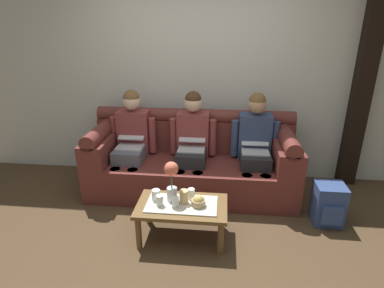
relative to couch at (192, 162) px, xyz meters
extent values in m
plane|color=#4C3823|center=(0.00, -1.17, -0.37)|extent=(14.00, 14.00, 0.00)
cube|color=silver|center=(0.00, 0.53, 1.08)|extent=(6.00, 0.12, 2.90)
cube|color=black|center=(1.97, 0.41, 1.08)|extent=(0.20, 0.20, 2.90)
cube|color=maroon|center=(0.00, -0.07, -0.16)|extent=(2.44, 0.88, 0.42)
cube|color=maroon|center=(0.00, 0.26, 0.25)|extent=(2.44, 0.22, 0.40)
cylinder|color=maroon|center=(0.00, 0.26, 0.51)|extent=(2.44, 0.18, 0.18)
cube|color=maroon|center=(-1.08, -0.07, 0.19)|extent=(0.28, 0.88, 0.28)
cylinder|color=maroon|center=(-1.08, -0.07, 0.38)|extent=(0.18, 0.88, 0.18)
cube|color=maroon|center=(1.08, -0.07, 0.19)|extent=(0.28, 0.88, 0.28)
cylinder|color=maroon|center=(1.08, -0.07, 0.38)|extent=(0.18, 0.88, 0.18)
cube|color=#595B66|center=(-0.74, -0.13, 0.13)|extent=(0.34, 0.40, 0.15)
cylinder|color=#595B66|center=(-0.84, -0.39, -0.16)|extent=(0.12, 0.12, 0.42)
cylinder|color=#595B66|center=(-0.64, -0.39, -0.16)|extent=(0.12, 0.12, 0.42)
cube|color=brown|center=(-0.74, 0.11, 0.32)|extent=(0.38, 0.22, 0.54)
cylinder|color=brown|center=(-0.97, 0.07, 0.30)|extent=(0.09, 0.09, 0.44)
cylinder|color=brown|center=(-0.50, 0.07, 0.30)|extent=(0.09, 0.09, 0.44)
sphere|color=beige|center=(-0.74, 0.09, 0.72)|extent=(0.21, 0.21, 0.21)
sphere|color=brown|center=(-0.74, 0.09, 0.76)|extent=(0.19, 0.19, 0.19)
cube|color=silver|center=(-0.74, -0.11, 0.21)|extent=(0.31, 0.22, 0.02)
cube|color=silver|center=(-0.74, 0.03, 0.32)|extent=(0.31, 0.21, 0.08)
cube|color=black|center=(-0.74, 0.02, 0.32)|extent=(0.27, 0.18, 0.06)
cube|color=#232326|center=(0.00, -0.13, 0.13)|extent=(0.34, 0.40, 0.15)
cylinder|color=#232326|center=(-0.10, -0.39, -0.16)|extent=(0.12, 0.12, 0.42)
cylinder|color=#232326|center=(0.10, -0.39, -0.16)|extent=(0.12, 0.12, 0.42)
cube|color=brown|center=(0.00, 0.11, 0.32)|extent=(0.38, 0.22, 0.54)
cylinder|color=brown|center=(-0.23, 0.07, 0.30)|extent=(0.09, 0.09, 0.44)
cylinder|color=brown|center=(0.23, 0.07, 0.30)|extent=(0.09, 0.09, 0.44)
sphere|color=beige|center=(0.00, 0.09, 0.72)|extent=(0.21, 0.21, 0.21)
sphere|color=#472D19|center=(0.00, 0.09, 0.76)|extent=(0.19, 0.19, 0.19)
cube|color=silver|center=(0.00, -0.11, 0.21)|extent=(0.31, 0.22, 0.02)
cube|color=silver|center=(0.00, 0.03, 0.32)|extent=(0.31, 0.21, 0.08)
cube|color=black|center=(0.00, 0.02, 0.32)|extent=(0.27, 0.18, 0.06)
cube|color=#232326|center=(0.74, -0.13, 0.13)|extent=(0.34, 0.40, 0.15)
cylinder|color=#232326|center=(0.64, -0.39, -0.16)|extent=(0.12, 0.12, 0.42)
cylinder|color=#232326|center=(0.84, -0.39, -0.16)|extent=(0.12, 0.12, 0.42)
cube|color=navy|center=(0.74, 0.11, 0.32)|extent=(0.38, 0.22, 0.54)
cylinder|color=navy|center=(0.50, 0.07, 0.30)|extent=(0.09, 0.09, 0.44)
cylinder|color=navy|center=(0.97, 0.07, 0.30)|extent=(0.09, 0.09, 0.44)
sphere|color=tan|center=(0.74, 0.09, 0.72)|extent=(0.21, 0.21, 0.21)
sphere|color=brown|center=(0.74, 0.09, 0.76)|extent=(0.19, 0.19, 0.19)
cube|color=silver|center=(0.74, -0.11, 0.21)|extent=(0.31, 0.22, 0.02)
cube|color=silver|center=(0.74, 0.05, 0.31)|extent=(0.31, 0.19, 0.11)
cube|color=black|center=(0.74, 0.04, 0.31)|extent=(0.27, 0.17, 0.09)
cube|color=brown|center=(0.00, -0.96, -0.02)|extent=(0.85, 0.50, 0.04)
cube|color=beige|center=(0.00, -0.96, 0.01)|extent=(0.66, 0.35, 0.01)
cylinder|color=brown|center=(-0.38, -1.16, -0.20)|extent=(0.06, 0.06, 0.33)
cylinder|color=brown|center=(0.38, -1.16, -0.20)|extent=(0.06, 0.06, 0.33)
cylinder|color=brown|center=(-0.38, -0.77, -0.20)|extent=(0.06, 0.06, 0.33)
cylinder|color=brown|center=(0.38, -0.77, -0.20)|extent=(0.06, 0.06, 0.33)
cylinder|color=silver|center=(-0.10, -0.91, 0.08)|extent=(0.10, 0.10, 0.13)
cylinder|color=#3D7538|center=(-0.10, -0.91, 0.22)|extent=(0.01, 0.01, 0.16)
sphere|color=#E0664C|center=(-0.10, -0.91, 0.34)|extent=(0.13, 0.13, 0.13)
cylinder|color=tan|center=(0.16, -0.98, 0.04)|extent=(0.13, 0.13, 0.06)
sphere|color=#D8B766|center=(0.16, -0.98, 0.06)|extent=(0.11, 0.11, 0.11)
cylinder|color=white|center=(-0.20, -1.01, 0.06)|extent=(0.07, 0.07, 0.10)
cylinder|color=white|center=(-0.05, -1.02, 0.06)|extent=(0.06, 0.06, 0.10)
cylinder|color=white|center=(-0.25, -0.92, 0.06)|extent=(0.08, 0.08, 0.11)
cylinder|color=white|center=(0.08, -0.86, 0.06)|extent=(0.07, 0.07, 0.10)
cylinder|color=#DBB77A|center=(0.02, -0.94, 0.08)|extent=(0.08, 0.08, 0.13)
cube|color=#33477A|center=(1.47, -0.56, -0.15)|extent=(0.29, 0.27, 0.43)
cube|color=#33477A|center=(1.47, -0.71, -0.19)|extent=(0.21, 0.05, 0.20)
camera|label=1|loc=(0.36, -3.51, 1.63)|focal=29.72mm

